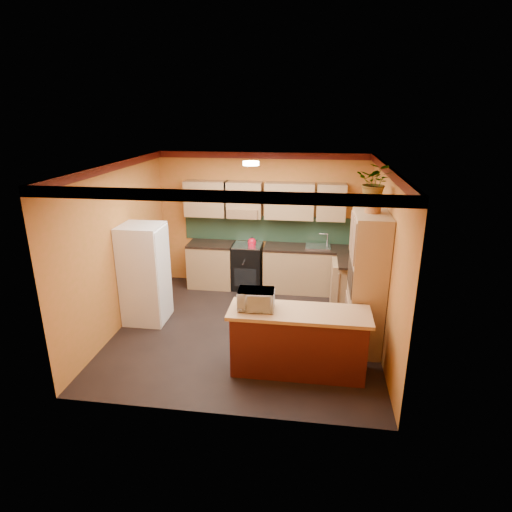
{
  "coord_description": "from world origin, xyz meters",
  "views": [
    {
      "loc": [
        1.05,
        -6.25,
        3.47
      ],
      "look_at": [
        0.1,
        0.45,
        1.15
      ],
      "focal_mm": 30.0,
      "sensor_mm": 36.0,
      "label": 1
    }
  ],
  "objects": [
    {
      "name": "room_shell",
      "position": [
        0.02,
        0.28,
        2.09
      ],
      "size": [
        4.24,
        4.24,
        2.72
      ],
      "color": "black",
      "rests_on": "ground"
    },
    {
      "name": "base_cabinets_back",
      "position": [
        0.36,
        1.8,
        0.44
      ],
      "size": [
        3.65,
        0.6,
        0.88
      ],
      "primitive_type": "cube",
      "color": "tan",
      "rests_on": "ground"
    },
    {
      "name": "countertop_back",
      "position": [
        0.36,
        1.8,
        0.9
      ],
      "size": [
        3.65,
        0.62,
        0.04
      ],
      "primitive_type": "cube",
      "color": "black",
      "rests_on": "base_cabinets_back"
    },
    {
      "name": "stove",
      "position": [
        -0.26,
        1.8,
        0.46
      ],
      "size": [
        0.58,
        0.58,
        0.91
      ],
      "primitive_type": "cube",
      "color": "black",
      "rests_on": "ground"
    },
    {
      "name": "kettle",
      "position": [
        -0.16,
        1.75,
        1.0
      ],
      "size": [
        0.21,
        0.21,
        0.18
      ],
      "primitive_type": null,
      "rotation": [
        0.0,
        0.0,
        0.24
      ],
      "color": "red",
      "rests_on": "stove"
    },
    {
      "name": "sink",
      "position": [
        1.14,
        1.8,
        0.94
      ],
      "size": [
        0.48,
        0.4,
        0.03
      ],
      "primitive_type": "cube",
      "color": "silver",
      "rests_on": "countertop_back"
    },
    {
      "name": "base_cabinets_right",
      "position": [
        1.8,
        1.1,
        0.44
      ],
      "size": [
        0.6,
        0.8,
        0.88
      ],
      "primitive_type": "cube",
      "color": "tan",
      "rests_on": "ground"
    },
    {
      "name": "countertop_right",
      "position": [
        1.8,
        1.1,
        0.9
      ],
      "size": [
        0.62,
        0.8,
        0.04
      ],
      "primitive_type": "cube",
      "color": "black",
      "rests_on": "base_cabinets_right"
    },
    {
      "name": "fridge",
      "position": [
        -1.75,
        0.13,
        0.85
      ],
      "size": [
        0.68,
        0.66,
        1.7
      ],
      "primitive_type": "cube",
      "color": "white",
      "rests_on": "ground"
    },
    {
      "name": "pantry",
      "position": [
        1.85,
        -0.25,
        1.05
      ],
      "size": [
        0.48,
        0.9,
        2.1
      ],
      "primitive_type": "cube",
      "color": "tan",
      "rests_on": "ground"
    },
    {
      "name": "fern_pot",
      "position": [
        1.85,
        -0.2,
        2.18
      ],
      "size": [
        0.22,
        0.22,
        0.16
      ],
      "primitive_type": "cylinder",
      "color": "brown",
      "rests_on": "pantry"
    },
    {
      "name": "fern",
      "position": [
        1.85,
        -0.2,
        2.53
      ],
      "size": [
        0.59,
        0.55,
        0.53
      ],
      "primitive_type": "imported",
      "rotation": [
        0.0,
        0.0,
        -0.33
      ],
      "color": "tan",
      "rests_on": "fern_pot"
    },
    {
      "name": "breakfast_bar",
      "position": [
        0.9,
        -1.08,
        0.44
      ],
      "size": [
        1.8,
        0.55,
        0.88
      ],
      "primitive_type": "cube",
      "color": "#4D1A11",
      "rests_on": "ground"
    },
    {
      "name": "bar_top",
      "position": [
        0.9,
        -1.08,
        0.91
      ],
      "size": [
        1.9,
        0.65,
        0.05
      ],
      "primitive_type": "cube",
      "color": "tan",
      "rests_on": "breakfast_bar"
    },
    {
      "name": "microwave",
      "position": [
        0.32,
        -1.08,
        1.06
      ],
      "size": [
        0.5,
        0.35,
        0.27
      ],
      "primitive_type": "imported",
      "rotation": [
        0.0,
        0.0,
        0.05
      ],
      "color": "white",
      "rests_on": "bar_top"
    }
  ]
}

